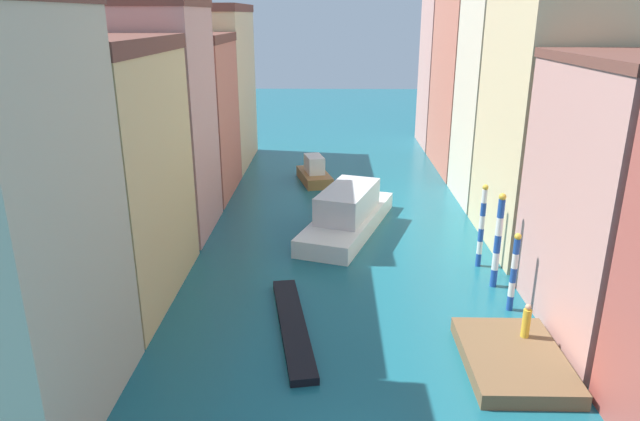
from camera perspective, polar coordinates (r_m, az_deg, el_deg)
ground_plane at (r=41.35m, az=2.43°, el=-0.86°), size 154.00×154.00×0.00m
building_left_1 at (r=30.21m, az=-20.84°, el=3.42°), size 6.39×10.92×13.09m
building_left_2 at (r=38.87m, az=-15.88°, el=8.61°), size 6.39×7.60×14.98m
building_left_3 at (r=47.31m, az=-12.78°, el=9.20°), size 6.39×9.11×12.69m
building_left_4 at (r=57.08m, az=-10.43°, el=12.13°), size 6.39×11.57×14.99m
building_right_1 at (r=28.63m, az=28.50°, el=0.91°), size 6.39×10.03×12.52m
building_right_2 at (r=37.18m, az=22.54°, el=13.01°), size 6.39×10.16×22.08m
building_right_3 at (r=45.94m, az=18.41°, el=13.83°), size 6.39×7.82×21.24m
building_right_4 at (r=55.53m, az=15.49°, el=15.26°), size 6.39×11.73×22.08m
building_right_5 at (r=65.71m, az=13.29°, el=15.78°), size 6.39×8.46×21.78m
waterfront_dock at (r=26.01m, az=18.75°, el=-13.92°), size 4.07×5.79×0.66m
person_on_dock at (r=26.77m, az=19.95°, el=-10.42°), size 0.36×0.36×1.59m
mooring_pole_0 at (r=29.66m, az=18.82°, el=-5.79°), size 0.34×0.34×4.12m
mooring_pole_1 at (r=31.70m, az=17.37°, el=-2.83°), size 0.39×0.39×5.31m
mooring_pole_2 at (r=34.09m, az=15.88°, el=-1.43°), size 0.34×0.34×5.00m
vaporetto_white at (r=38.92m, az=2.80°, el=-0.30°), size 7.10×12.21×3.00m
gondola_black at (r=27.38m, az=-2.74°, el=-11.41°), size 2.73×9.07×0.36m
motorboat_0 at (r=50.32m, az=-0.57°, el=3.79°), size 3.46×5.64×2.37m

